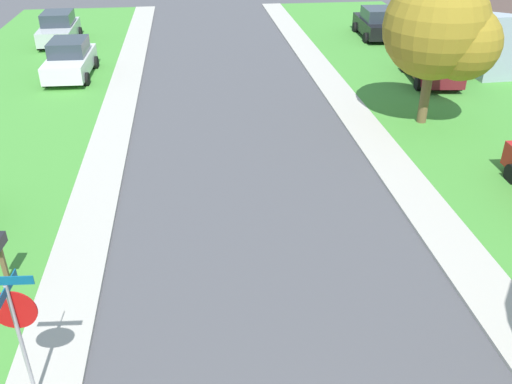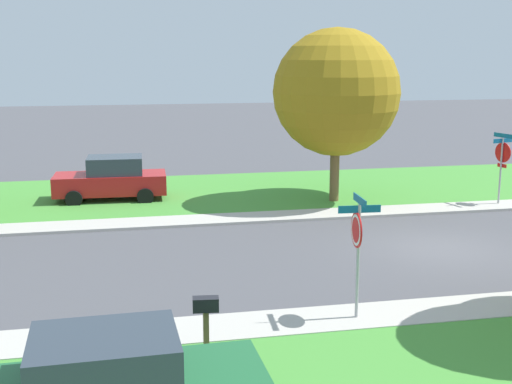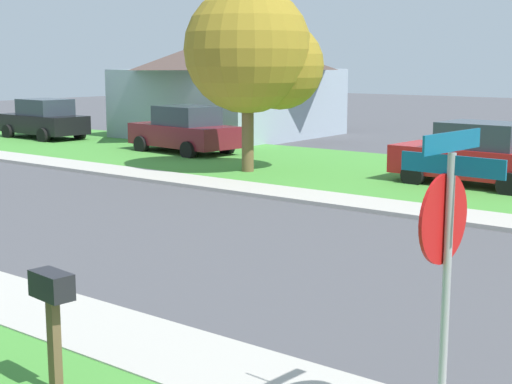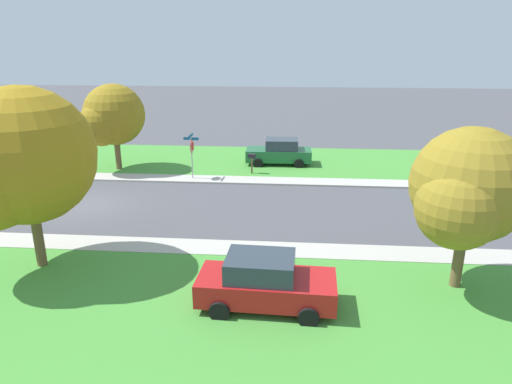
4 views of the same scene
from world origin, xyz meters
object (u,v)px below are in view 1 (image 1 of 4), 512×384
object	(u,v)px
stop_sign_far_corner	(15,319)
car_black_behind_trees	(376,23)
car_white_driveway_right	(70,59)
tree_sidewalk_near	(443,31)
car_silver_kerbside_mid	(59,29)
car_maroon_far_down_street	(432,63)

from	to	relation	value
stop_sign_far_corner	car_black_behind_trees	distance (m)	28.52
car_white_driveway_right	tree_sidewalk_near	bearing A→B (deg)	-27.87
stop_sign_far_corner	car_silver_kerbside_mid	bearing A→B (deg)	99.32
car_silver_kerbside_mid	car_white_driveway_right	bearing A→B (deg)	-75.33
car_silver_kerbside_mid	tree_sidewalk_near	world-z (taller)	tree_sidewalk_near
car_maroon_far_down_street	tree_sidewalk_near	world-z (taller)	tree_sidewalk_near
stop_sign_far_corner	car_white_driveway_right	size ratio (longest dim) A/B	0.64
car_white_driveway_right	car_silver_kerbside_mid	distance (m)	6.73
car_black_behind_trees	tree_sidewalk_near	bearing A→B (deg)	-99.19
tree_sidewalk_near	car_white_driveway_right	bearing A→B (deg)	152.13
car_black_behind_trees	tree_sidewalk_near	xyz separation A→B (m)	(-2.15, -13.30, 2.67)
car_white_driveway_right	car_silver_kerbside_mid	xyz separation A→B (m)	(-1.71, 6.52, 0.00)
stop_sign_far_corner	tree_sidewalk_near	distance (m)	16.66
car_white_driveway_right	car_silver_kerbside_mid	bearing A→B (deg)	104.67
car_maroon_far_down_street	stop_sign_far_corner	bearing A→B (deg)	-130.69
car_maroon_far_down_street	tree_sidewalk_near	bearing A→B (deg)	-113.08
car_maroon_far_down_street	car_white_driveway_right	size ratio (longest dim) A/B	1.03
car_maroon_far_down_street	car_silver_kerbside_mid	size ratio (longest dim) A/B	1.03
car_maroon_far_down_street	car_silver_kerbside_mid	world-z (taller)	same
stop_sign_far_corner	car_maroon_far_down_street	size ratio (longest dim) A/B	0.62
car_black_behind_trees	car_silver_kerbside_mid	xyz separation A→B (m)	(-18.35, 0.88, 0.00)
car_maroon_far_down_street	car_black_behind_trees	distance (m)	8.32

